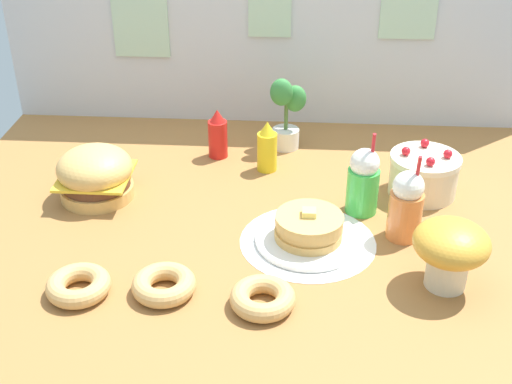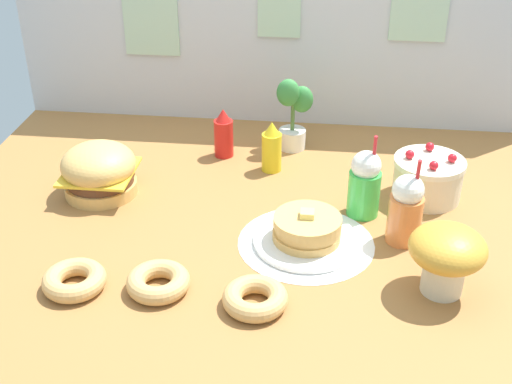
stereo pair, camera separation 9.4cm
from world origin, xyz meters
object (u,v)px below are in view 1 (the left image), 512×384
object	(u,v)px
donut_chocolate	(164,284)
mushroom_stool	(451,249)
donut_vanilla	(263,298)
layer_cake	(424,174)
donut_pink_glaze	(78,285)
mustard_bottle	(267,148)
pancake_stack	(309,230)
ketchup_bottle	(218,135)
orange_float_cup	(406,206)
potted_plant	(286,110)
burger	(95,174)
cream_soda_cup	(363,181)

from	to	relation	value
donut_chocolate	mushroom_stool	bearing A→B (deg)	6.31
donut_vanilla	mushroom_stool	xyz separation A→B (m)	(0.55, 0.14, 0.10)
layer_cake	donut_vanilla	size ratio (longest dim) A/B	1.34
donut_pink_glaze	mustard_bottle	bearing A→B (deg)	57.69
pancake_stack	ketchup_bottle	distance (m)	0.72
donut_chocolate	mushroom_stool	distance (m)	0.86
pancake_stack	orange_float_cup	bearing A→B (deg)	10.21
pancake_stack	potted_plant	xyz separation A→B (m)	(-0.10, 0.71, 0.12)
donut_vanilla	mushroom_stool	world-z (taller)	mushroom_stool
donut_chocolate	mushroom_stool	size ratio (longest dim) A/B	0.85
burger	donut_pink_glaze	distance (m)	0.58
ketchup_bottle	donut_pink_glaze	size ratio (longest dim) A/B	1.08
layer_cake	burger	bearing A→B (deg)	-175.01
cream_soda_cup	donut_pink_glaze	world-z (taller)	cream_soda_cup
donut_vanilla	potted_plant	world-z (taller)	potted_plant
burger	pancake_stack	distance (m)	0.82
potted_plant	cream_soda_cup	bearing A→B (deg)	-60.23
ketchup_bottle	mushroom_stool	bearing A→B (deg)	-45.85
pancake_stack	donut_pink_glaze	bearing A→B (deg)	-155.22
layer_cake	donut_vanilla	bearing A→B (deg)	-128.78
burger	layer_cake	world-z (taller)	burger
layer_cake	mustard_bottle	size ratio (longest dim) A/B	1.25
mustard_bottle	donut_chocolate	world-z (taller)	mustard_bottle
cream_soda_cup	pancake_stack	bearing A→B (deg)	-131.50
ketchup_bottle	mustard_bottle	bearing A→B (deg)	-26.53
donut_vanilla	cream_soda_cup	bearing A→B (deg)	59.73
cream_soda_cup	donut_chocolate	distance (m)	0.81
ketchup_bottle	donut_vanilla	xyz separation A→B (m)	(0.24, -0.95, -0.07)
layer_cake	mushroom_stool	world-z (taller)	mushroom_stool
cream_soda_cup	orange_float_cup	size ratio (longest dim) A/B	1.00
mustard_bottle	donut_vanilla	distance (m)	0.85
pancake_stack	cream_soda_cup	bearing A→B (deg)	48.50
donut_pink_glaze	mushroom_stool	size ratio (longest dim) A/B	0.85
layer_cake	donut_vanilla	world-z (taller)	layer_cake
mushroom_stool	mustard_bottle	bearing A→B (deg)	129.33
cream_soda_cup	layer_cake	bearing A→B (deg)	31.25
donut_pink_glaze	donut_vanilla	distance (m)	0.55
donut_pink_glaze	donut_vanilla	xyz separation A→B (m)	(0.55, -0.02, 0.00)
mushroom_stool	burger	bearing A→B (deg)	159.29
donut_pink_glaze	potted_plant	size ratio (longest dim) A/B	0.61
pancake_stack	orange_float_cup	distance (m)	0.33
burger	donut_pink_glaze	bearing A→B (deg)	-80.19
donut_chocolate	layer_cake	bearing A→B (deg)	37.29
orange_float_cup	potted_plant	size ratio (longest dim) A/B	0.98
ketchup_bottle	mustard_bottle	xyz separation A→B (m)	(0.21, -0.10, 0.00)
donut_pink_glaze	burger	bearing A→B (deg)	99.81
layer_cake	orange_float_cup	distance (m)	0.32
ketchup_bottle	potted_plant	world-z (taller)	potted_plant
layer_cake	mustard_bottle	bearing A→B (deg)	165.79
layer_cake	mustard_bottle	distance (m)	0.61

